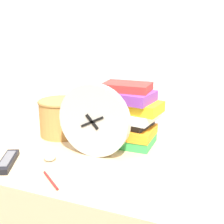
# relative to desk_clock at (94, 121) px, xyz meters

# --- Properties ---
(wall_back) EXTENTS (6.00, 0.04, 2.40)m
(wall_back) POSITION_rel_desk_clock_xyz_m (-0.06, 0.44, 0.30)
(wall_back) COLOR silver
(wall_back) RESTS_ON ground_plane
(desk_clock) EXTENTS (0.27, 0.04, 0.27)m
(desk_clock) POSITION_rel_desk_clock_xyz_m (0.00, 0.00, 0.00)
(desk_clock) COLOR #B7B2A8
(desk_clock) RESTS_ON desk
(book_stack) EXTENTS (0.27, 0.21, 0.25)m
(book_stack) POSITION_rel_desk_clock_xyz_m (0.08, 0.16, -0.02)
(book_stack) COLOR green
(book_stack) RESTS_ON desk
(basket) EXTENTS (0.19, 0.19, 0.16)m
(basket) POSITION_rel_desk_clock_xyz_m (-0.23, 0.14, -0.05)
(basket) COLOR #B27A3D
(basket) RESTS_ON desk
(tv_remote) EXTENTS (0.11, 0.17, 0.02)m
(tv_remote) POSITION_rel_desk_clock_xyz_m (-0.25, -0.18, -0.12)
(tv_remote) COLOR black
(tv_remote) RESTS_ON desk
(crumpled_paper_ball) EXTENTS (0.05, 0.05, 0.05)m
(crumpled_paper_ball) POSITION_rel_desk_clock_xyz_m (-0.13, -0.10, -0.11)
(crumpled_paper_ball) COLOR white
(crumpled_paper_ball) RESTS_ON desk
(pen) EXTENTS (0.10, 0.08, 0.01)m
(pen) POSITION_rel_desk_clock_xyz_m (-0.04, -0.23, -0.13)
(pen) COLOR #B21E1E
(pen) RESTS_ON desk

